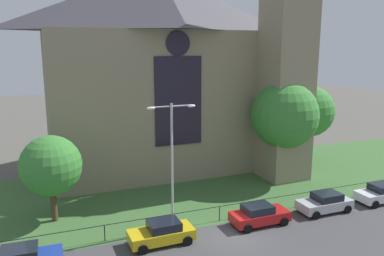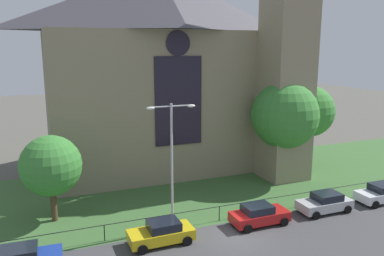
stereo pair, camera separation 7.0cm
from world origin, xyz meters
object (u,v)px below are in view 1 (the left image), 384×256
object	(u,v)px
parked_car_red	(259,215)
parked_car_silver	(325,202)
church_building	(167,69)
tree_right_far	(308,112)
streetlamp_near	(172,152)
parked_car_white	(381,193)
parked_car_yellow	(162,233)
tree_right_near	(285,116)
tree_left_near	(51,166)

from	to	relation	value
parked_car_red	parked_car_silver	world-z (taller)	same
parked_car_red	church_building	bearing A→B (deg)	95.60
tree_right_far	streetlamp_near	world-z (taller)	streetlamp_near
streetlamp_near	parked_car_white	xyz separation A→B (m)	(17.56, -1.53, -4.85)
parked_car_yellow	parked_car_white	distance (m)	18.85
tree_right_near	parked_car_silver	world-z (taller)	tree_right_near
tree_right_near	parked_car_silver	xyz separation A→B (m)	(-1.20, -7.49, -5.51)
tree_right_near	parked_car_yellow	bearing A→B (deg)	-151.99
streetlamp_near	tree_left_near	bearing A→B (deg)	148.94
tree_left_near	tree_right_near	size ratio (longest dim) A/B	0.68
church_building	parked_car_white	distance (m)	22.68
tree_right_far	parked_car_white	distance (m)	12.39
streetlamp_near	church_building	bearing A→B (deg)	72.86
tree_right_near	parked_car_silver	size ratio (longest dim) A/B	2.24
parked_car_yellow	parked_car_red	size ratio (longest dim) A/B	1.00
tree_right_far	tree_right_near	distance (m)	6.75
tree_left_near	tree_right_far	bearing A→B (deg)	11.20
tree_left_near	tree_right_near	xyz separation A→B (m)	(20.66, 1.49, 2.08)
tree_right_far	tree_right_near	world-z (taller)	tree_right_near
tree_right_far	parked_car_silver	xyz separation A→B (m)	(-6.81, -11.20, -4.98)
church_building	parked_car_red	world-z (taller)	church_building
church_building	parked_car_white	size ratio (longest dim) A/B	6.16
tree_right_near	parked_car_silver	bearing A→B (deg)	-99.06
parked_car_white	parked_car_silver	bearing A→B (deg)	-0.34
parked_car_red	parked_car_white	xyz separation A→B (m)	(11.54, -0.03, 0.00)
church_building	streetlamp_near	world-z (taller)	church_building
church_building	parked_car_white	xyz separation A→B (m)	(13.15, -15.83, -9.53)
parked_car_silver	church_building	bearing A→B (deg)	-64.33
church_building	streetlamp_near	size ratio (longest dim) A/B	2.92
streetlamp_near	tree_right_far	bearing A→B (deg)	27.57
parked_car_red	parked_car_white	world-z (taller)	same
tree_right_far	parked_car_white	xyz separation A→B (m)	(-1.13, -11.29, -4.98)
tree_right_far	parked_car_silver	world-z (taller)	tree_right_far
tree_right_far	tree_left_near	xyz separation A→B (m)	(-26.27, -5.20, -1.54)
tree_left_near	parked_car_yellow	xyz separation A→B (m)	(6.29, -6.15, -3.43)
streetlamp_near	parked_car_red	world-z (taller)	streetlamp_near
church_building	tree_right_far	world-z (taller)	church_building
tree_right_far	parked_car_red	size ratio (longest dim) A/B	2.02
parked_car_white	tree_right_near	bearing A→B (deg)	-58.86
church_building	parked_car_yellow	xyz separation A→B (m)	(-5.69, -15.89, -9.53)
tree_right_near	parked_car_red	world-z (taller)	tree_right_near
tree_right_far	tree_left_near	size ratio (longest dim) A/B	1.33
tree_right_near	streetlamp_near	bearing A→B (deg)	-155.19
tree_right_near	parked_car_red	distance (m)	11.72
church_building	tree_right_far	size ratio (longest dim) A/B	3.07
parked_car_red	parked_car_silver	xyz separation A→B (m)	(5.87, 0.06, 0.00)
tree_right_far	parked_car_red	xyz separation A→B (m)	(-12.67, -11.26, -4.98)
tree_right_far	parked_car_white	bearing A→B (deg)	-95.73
parked_car_yellow	tree_right_far	bearing A→B (deg)	-151.16
tree_left_near	streetlamp_near	world-z (taller)	streetlamp_near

